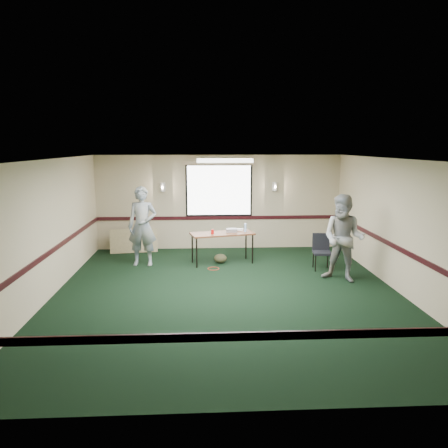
{
  "coord_description": "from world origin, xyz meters",
  "views": [
    {
      "loc": [
        -0.52,
        -8.45,
        2.96
      ],
      "look_at": [
        0.0,
        1.3,
        1.2
      ],
      "focal_mm": 35.0,
      "sensor_mm": 36.0,
      "label": 1
    }
  ],
  "objects_px": {
    "projector": "(232,230)",
    "conference_chair": "(322,248)",
    "person_left": "(142,226)",
    "folding_table": "(222,235)",
    "person_right": "(344,238)"
  },
  "relations": [
    {
      "from": "folding_table",
      "to": "person_right",
      "type": "distance_m",
      "value": 3.05
    },
    {
      "from": "folding_table",
      "to": "projector",
      "type": "distance_m",
      "value": 0.28
    },
    {
      "from": "folding_table",
      "to": "person_left",
      "type": "height_order",
      "value": "person_left"
    },
    {
      "from": "projector",
      "to": "conference_chair",
      "type": "xyz_separation_m",
      "value": [
        2.14,
        -0.72,
        -0.33
      ]
    },
    {
      "from": "projector",
      "to": "person_left",
      "type": "relative_size",
      "value": 0.13
    },
    {
      "from": "projector",
      "to": "person_right",
      "type": "height_order",
      "value": "person_right"
    },
    {
      "from": "person_left",
      "to": "person_right",
      "type": "distance_m",
      "value": 4.83
    },
    {
      "from": "person_right",
      "to": "projector",
      "type": "bearing_deg",
      "value": 177.61
    },
    {
      "from": "folding_table",
      "to": "projector",
      "type": "height_order",
      "value": "projector"
    },
    {
      "from": "folding_table",
      "to": "person_left",
      "type": "xyz_separation_m",
      "value": [
        -1.99,
        -0.05,
        0.26
      ]
    },
    {
      "from": "projector",
      "to": "person_left",
      "type": "xyz_separation_m",
      "value": [
        -2.23,
        -0.14,
        0.16
      ]
    },
    {
      "from": "projector",
      "to": "conference_chair",
      "type": "bearing_deg",
      "value": -20.67
    },
    {
      "from": "projector",
      "to": "conference_chair",
      "type": "relative_size",
      "value": 0.31
    },
    {
      "from": "person_left",
      "to": "projector",
      "type": "bearing_deg",
      "value": 8.46
    },
    {
      "from": "conference_chair",
      "to": "person_right",
      "type": "xyz_separation_m",
      "value": [
        0.2,
        -0.99,
        0.46
      ]
    }
  ]
}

